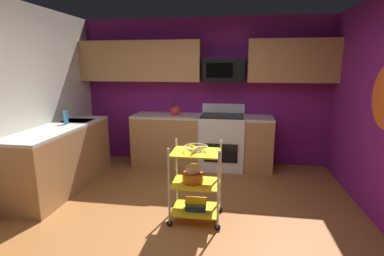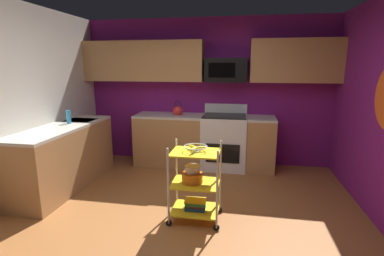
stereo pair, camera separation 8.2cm
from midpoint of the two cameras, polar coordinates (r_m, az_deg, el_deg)
floor at (r=3.43m, az=-2.17°, el=-19.41°), size 4.40×4.80×0.04m
wall_back at (r=5.34m, az=3.32°, el=7.05°), size 4.52×0.06×2.60m
counter_run at (r=4.83m, az=-8.11°, el=-3.72°), size 3.42×2.50×0.92m
oven_range at (r=5.13m, az=6.77°, el=-2.56°), size 0.76×0.65×1.10m
upper_cabinets at (r=5.14m, az=2.22°, el=12.99°), size 4.40×0.33×0.70m
microwave at (r=5.07m, az=7.19°, el=11.22°), size 0.70×0.39×0.40m
rolling_cart at (r=3.40m, az=1.38°, el=-10.74°), size 0.61×0.44×0.91m
fruit_bowl at (r=3.26m, az=1.42°, el=-3.89°), size 0.27×0.27×0.07m
mixing_bowl_large at (r=3.38m, az=0.75°, el=-9.68°), size 0.25×0.25×0.11m
mixing_bowl_small at (r=3.36m, az=0.81°, el=-7.99°), size 0.18×0.18×0.08m
book_stack at (r=3.51m, az=1.36°, el=-14.73°), size 0.26×0.20×0.12m
kettle at (r=5.13m, az=-2.33°, el=3.43°), size 0.21×0.18×0.26m
dish_soap_bottle at (r=4.73m, az=-22.63°, el=2.03°), size 0.06×0.06×0.20m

